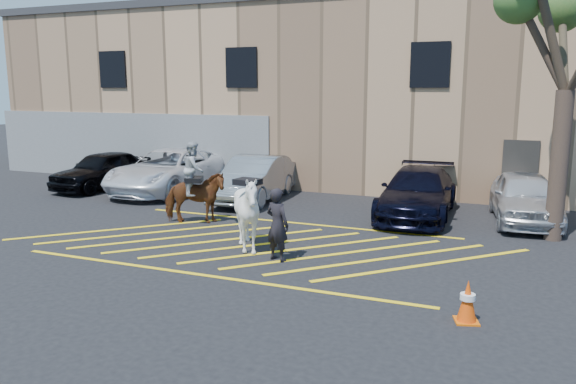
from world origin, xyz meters
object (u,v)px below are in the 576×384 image
at_px(tree, 572,10).
at_px(mounted_bay, 194,191).
at_px(car_black_suv, 103,170).
at_px(car_white_suv, 525,197).
at_px(saddled_white, 248,212).
at_px(car_silver_sedan, 255,179).
at_px(car_blue_suv, 418,193).
at_px(handler, 277,225).
at_px(car_white_pickup, 170,171).
at_px(traffic_cone, 467,301).

bearing_deg(tree, mounted_bay, -168.53).
height_order(car_black_suv, car_white_suv, car_white_suv).
xyz_separation_m(car_black_suv, saddled_white, (8.93, -5.53, 0.22)).
height_order(car_silver_sedan, mounted_bay, mounted_bay).
distance_m(car_white_suv, mounted_bay, 9.53).
bearing_deg(car_white_suv, mounted_bay, -163.76).
relative_size(car_black_suv, saddled_white, 2.21).
bearing_deg(car_blue_suv, tree, -22.26).
bearing_deg(saddled_white, handler, -23.69).
xyz_separation_m(car_white_suv, saddled_white, (-6.12, -5.67, 0.22)).
relative_size(car_black_suv, mounted_bay, 1.81).
distance_m(car_black_suv, car_white_pickup, 2.80).
bearing_deg(tree, saddled_white, -150.36).
xyz_separation_m(car_blue_suv, traffic_cone, (2.07, -7.63, -0.36)).
distance_m(car_black_suv, mounted_bay, 7.23).
bearing_deg(handler, car_white_pickup, -23.33).
distance_m(car_white_suv, saddled_white, 8.35).
distance_m(car_blue_suv, saddled_white, 6.13).
relative_size(car_black_suv, traffic_cone, 5.86).
distance_m(mounted_bay, tree, 10.75).
distance_m(mounted_bay, saddled_white, 3.30).
relative_size(car_silver_sedan, handler, 2.77).
height_order(handler, mounted_bay, mounted_bay).
bearing_deg(car_silver_sedan, tree, -14.58).
height_order(car_white_suv, handler, handler).
distance_m(car_silver_sedan, handler, 6.97).
height_order(car_silver_sedan, traffic_cone, car_silver_sedan).
relative_size(car_white_pickup, car_silver_sedan, 1.24).
bearing_deg(traffic_cone, car_black_suv, 150.81).
relative_size(car_silver_sedan, car_white_suv, 1.07).
xyz_separation_m(car_blue_suv, car_white_suv, (2.99, 0.40, 0.01)).
bearing_deg(car_black_suv, saddled_white, -25.31).
relative_size(car_blue_suv, tree, 0.68).
bearing_deg(car_white_suv, saddled_white, -143.91).
bearing_deg(saddled_white, car_blue_suv, 59.28).
height_order(car_blue_suv, handler, handler).
relative_size(car_white_suv, traffic_cone, 5.88).
height_order(car_blue_suv, tree, tree).
height_order(car_blue_suv, mounted_bay, mounted_bay).
bearing_deg(car_white_pickup, tree, -8.71).
bearing_deg(car_black_suv, car_blue_suv, 5.20).
bearing_deg(car_black_suv, car_silver_sedan, 7.51).
xyz_separation_m(car_blue_suv, handler, (-2.20, -5.68, 0.11)).
bearing_deg(handler, traffic_cone, 173.99).
relative_size(car_white_pickup, mounted_bay, 2.42).
xyz_separation_m(handler, tree, (5.87, 4.28, 4.86)).
bearing_deg(car_white_suv, traffic_cone, -103.28).
bearing_deg(car_silver_sedan, saddled_white, -69.85).
bearing_deg(handler, car_silver_sedan, -41.85).
bearing_deg(saddled_white, traffic_cone, -24.43).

